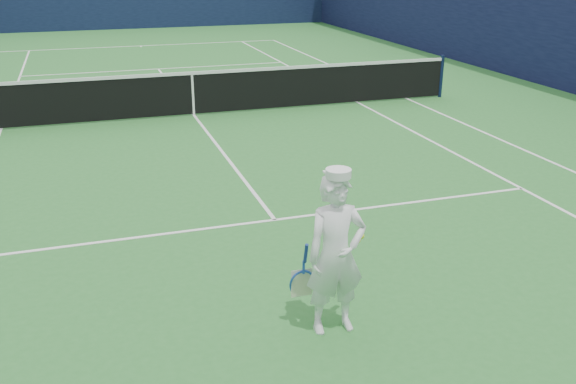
% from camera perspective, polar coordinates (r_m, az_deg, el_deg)
% --- Properties ---
extents(ground, '(80.00, 80.00, 0.00)m').
position_cam_1_polar(ground, '(14.98, -8.35, 6.75)').
color(ground, '#2B722E').
rests_on(ground, ground).
extents(court_markings, '(11.03, 23.83, 0.01)m').
position_cam_1_polar(court_markings, '(14.98, -8.35, 6.77)').
color(court_markings, white).
rests_on(court_markings, ground).
extents(windscreen_fence, '(20.12, 36.12, 4.00)m').
position_cam_1_polar(windscreen_fence, '(14.64, -8.77, 14.37)').
color(windscreen_fence, '#0E1736').
rests_on(windscreen_fence, ground).
extents(tennis_net, '(12.88, 0.09, 1.07)m').
position_cam_1_polar(tennis_net, '(14.86, -8.47, 8.83)').
color(tennis_net, '#141E4C').
rests_on(tennis_net, ground).
extents(tennis_player, '(0.77, 0.46, 1.69)m').
position_cam_1_polar(tennis_player, '(6.22, 4.27, -5.55)').
color(tennis_player, white).
rests_on(tennis_player, ground).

